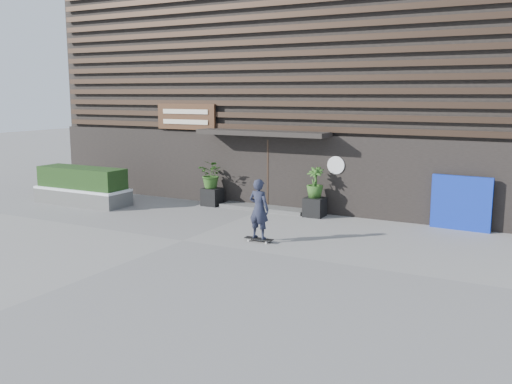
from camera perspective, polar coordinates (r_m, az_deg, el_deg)
The scene contains 12 objects.
ground at distance 15.10m, azimuth -7.34°, elevation -4.85°, with size 80.00×80.00×0.00m, color gray.
entrance_step at distance 18.91m, azimuth 0.78°, elevation -1.59°, with size 3.00×0.80×0.12m, color #4E4E4B.
planter_pot_left at distance 19.63m, azimuth -4.41°, elevation -0.48°, with size 0.60×0.60×0.60m, color black.
bamboo_left at distance 19.51m, azimuth -4.44°, elevation 1.78°, with size 0.86×0.75×0.96m, color #2D591E.
planter_pot_right at distance 17.90m, azimuth 5.89°, elevation -1.51°, with size 0.60×0.60×0.60m, color black.
bamboo_right at distance 17.77m, azimuth 5.93°, elevation 0.96°, with size 0.54×0.54×0.96m, color #2D591E.
raised_bed at distance 20.78m, azimuth -16.96°, elevation -0.45°, with size 3.50×1.20×0.50m, color #50514E.
snow_layer at distance 20.73m, azimuth -17.00°, elevation 0.34°, with size 3.50×1.20×0.08m, color white.
hedge at distance 20.67m, azimuth -17.05°, elevation 1.41°, with size 3.30×1.00×0.70m, color #193513.
blue_tarp at distance 16.99m, azimuth 19.85°, elevation -1.05°, with size 1.64×0.12×1.54m, color #0B239B.
building at distance 23.42m, azimuth 6.96°, elevation 10.22°, with size 18.00×11.00×8.00m.
skateboarder at distance 14.65m, azimuth 0.30°, elevation -1.73°, with size 0.78×0.43×1.66m.
Camera 1 is at (8.55, -11.85, 3.81)m, focal length 39.94 mm.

